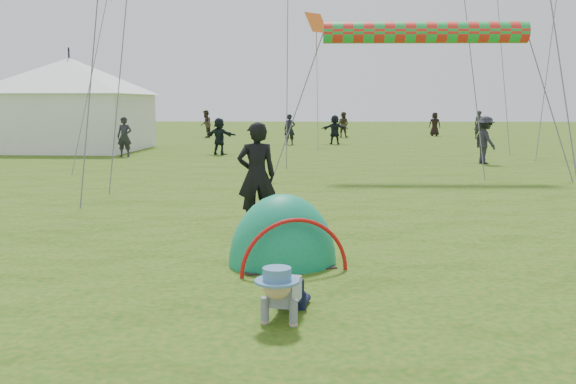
{
  "coord_description": "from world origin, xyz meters",
  "views": [
    {
      "loc": [
        -0.21,
        -6.0,
        2.25
      ],
      "look_at": [
        -0.41,
        2.94,
        1.0
      ],
      "focal_mm": 40.0,
      "sensor_mm": 36.0,
      "label": 1
    }
  ],
  "objects_px": {
    "crawling_toddler": "(283,290)",
    "popup_tent": "(283,263)",
    "event_marquee": "(71,101)",
    "standing_adult": "(257,175)"
  },
  "relations": [
    {
      "from": "crawling_toddler",
      "to": "popup_tent",
      "type": "relative_size",
      "value": 0.42
    },
    {
      "from": "popup_tent",
      "to": "event_marquee",
      "type": "height_order",
      "value": "event_marquee"
    },
    {
      "from": "event_marquee",
      "to": "standing_adult",
      "type": "bearing_deg",
      "value": -59.09
    },
    {
      "from": "standing_adult",
      "to": "event_marquee",
      "type": "xyz_separation_m",
      "value": [
        -10.1,
        18.91,
        1.36
      ]
    },
    {
      "from": "crawling_toddler",
      "to": "standing_adult",
      "type": "xyz_separation_m",
      "value": [
        -0.62,
        4.95,
        0.64
      ]
    },
    {
      "from": "crawling_toddler",
      "to": "standing_adult",
      "type": "relative_size",
      "value": 0.43
    },
    {
      "from": "popup_tent",
      "to": "standing_adult",
      "type": "xyz_separation_m",
      "value": [
        -0.55,
        2.59,
        0.95
      ]
    },
    {
      "from": "crawling_toddler",
      "to": "popup_tent",
      "type": "xyz_separation_m",
      "value": [
        -0.07,
        2.36,
        -0.32
      ]
    },
    {
      "from": "popup_tent",
      "to": "standing_adult",
      "type": "bearing_deg",
      "value": 83.48
    },
    {
      "from": "popup_tent",
      "to": "standing_adult",
      "type": "distance_m",
      "value": 2.81
    }
  ]
}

